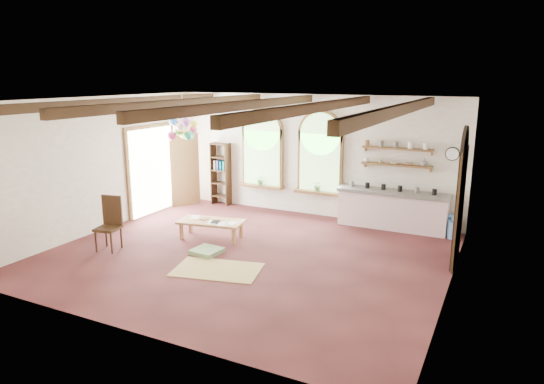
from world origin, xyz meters
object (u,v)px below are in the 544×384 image
Objects in this scene: kitchen_counter at (392,209)px; side_chair at (109,235)px; coffee_table at (211,223)px; balloon_cluster at (183,129)px.

kitchen_counter is 2.30× the size of side_chair.
coffee_table is 1.39× the size of balloon_cluster.
side_chair is (-5.11, -4.23, -0.14)m from kitchen_counter.
balloon_cluster is (-5.16, -1.38, 1.86)m from kitchen_counter.
balloon_cluster reaches higher than coffee_table.
side_chair is 3.49m from balloon_cluster.
kitchen_counter is 1.69× the size of coffee_table.
coffee_table is 1.36× the size of side_chair.
coffee_table is (-3.56, -2.62, -0.10)m from kitchen_counter.
kitchen_counter is 5.66m from balloon_cluster.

